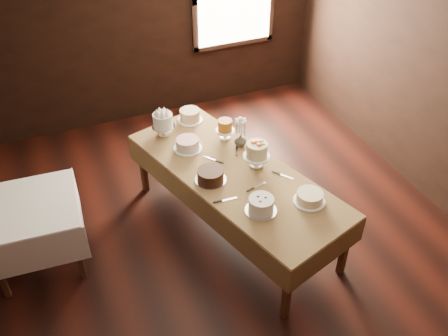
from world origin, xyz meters
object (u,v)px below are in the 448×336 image
at_px(display_table, 235,176).
at_px(cake_lattice, 188,145).
at_px(cake_flowers, 256,156).
at_px(cake_server_b, 287,177).
at_px(cake_server_e, 230,199).
at_px(cake_chocolate, 211,176).
at_px(side_table, 30,212).
at_px(cake_meringue, 163,125).
at_px(cake_speckled, 190,116).
at_px(cake_swirl, 261,205).
at_px(cake_caramel, 225,130).
at_px(cake_server_c, 210,158).
at_px(cake_server_d, 237,147).
at_px(cake_cream, 310,198).
at_px(cake_server_a, 260,185).
at_px(flower_vase, 240,140).

xyz_separation_m(display_table, cake_lattice, (-0.31, 0.57, 0.11)).
relative_size(cake_flowers, cake_server_b, 1.20).
bearing_deg(cake_server_e, cake_flowers, 43.74).
relative_size(display_table, cake_chocolate, 7.41).
bearing_deg(display_table, cake_server_e, -120.51).
bearing_deg(side_table, cake_server_e, -20.82).
bearing_deg(cake_chocolate, cake_lattice, 93.09).
bearing_deg(cake_meringue, side_table, -158.11).
xyz_separation_m(cake_speckled, cake_swirl, (0.08, -1.73, 0.01)).
height_order(cake_lattice, cake_caramel, cake_caramel).
bearing_deg(cake_lattice, cake_flowers, -44.70).
bearing_deg(cake_flowers, cake_server_c, 143.51).
bearing_deg(cake_swirl, display_table, 88.98).
relative_size(cake_chocolate, cake_server_d, 1.53).
xyz_separation_m(cake_cream, cake_server_d, (-0.28, 1.08, -0.05)).
bearing_deg(cake_lattice, cake_swirl, -75.94).
height_order(cake_speckled, cake_server_a, cake_speckled).
relative_size(cake_cream, cake_server_e, 1.28).
distance_m(cake_cream, cake_server_b, 0.42).
bearing_deg(cake_swirl, cake_server_b, 37.25).
height_order(display_table, cake_lattice, cake_lattice).
height_order(cake_swirl, cake_server_e, cake_swirl).
relative_size(cake_meringue, cake_cream, 0.92).
relative_size(cake_chocolate, cake_swirl, 1.22).
xyz_separation_m(cake_server_b, flower_vase, (-0.21, 0.68, 0.06)).
xyz_separation_m(cake_caramel, cake_server_e, (-0.36, -0.97, -0.10)).
bearing_deg(cake_speckled, cake_server_a, -80.38).
bearing_deg(side_table, cake_server_c, -0.09).
bearing_deg(cake_lattice, cake_caramel, 4.17).
relative_size(cake_caramel, flower_vase, 1.82).
relative_size(side_table, cake_caramel, 3.86).
bearing_deg(cake_swirl, side_table, 154.77).
distance_m(cake_speckled, cake_caramel, 0.56).
bearing_deg(flower_vase, cake_server_b, -72.84).
height_order(cake_server_b, flower_vase, flower_vase).
xyz_separation_m(side_table, cake_chocolate, (1.73, -0.34, 0.18)).
xyz_separation_m(display_table, cake_speckled, (-0.10, 1.11, 0.12)).
relative_size(cake_caramel, cake_server_e, 1.03).
relative_size(cake_swirl, cake_server_a, 1.25).
bearing_deg(flower_vase, cake_speckled, 115.76).
bearing_deg(cake_caramel, display_table, -103.23).
relative_size(cake_lattice, flower_vase, 2.59).
xyz_separation_m(cake_flowers, cake_server_b, (0.21, -0.29, -0.12)).
height_order(side_table, cake_cream, cake_cream).
relative_size(cake_speckled, cake_server_b, 1.37).
xyz_separation_m(cake_cream, cake_server_e, (-0.69, 0.32, -0.05)).
bearing_deg(display_table, cake_server_c, 115.94).
xyz_separation_m(cake_speckled, cake_chocolate, (-0.18, -1.13, -0.01)).
bearing_deg(cake_meringue, cake_server_e, -79.00).
bearing_deg(cake_server_b, cake_server_c, -169.90).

